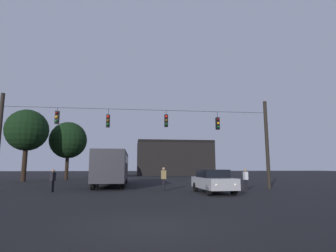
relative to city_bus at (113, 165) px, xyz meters
The scene contains 10 objects.
ground_plane 7.81m from the city_bus, 71.46° to the left, with size 168.00×168.00×0.00m, color black.
overhead_signal_span 5.88m from the city_bus, 64.46° to the right, with size 20.39×0.44×7.00m.
city_bus is the anchor object (origin of this frame).
car_near_right 10.63m from the city_bus, 47.81° to the right, with size 2.03×4.41×1.52m.
pedestrian_crossing_left 7.03m from the city_bus, 54.18° to the right, with size 0.34×0.42×1.66m.
pedestrian_crossing_center 11.83m from the city_bus, 31.70° to the right, with size 0.26×0.37×1.55m.
pedestrian_crossing_right 6.88m from the city_bus, 121.48° to the right, with size 0.35×0.42×1.54m.
corner_building 33.84m from the city_bus, 72.75° to the left, with size 14.93×13.38×6.87m.
tree_left_silhouette 14.26m from the city_bus, 142.44° to the left, with size 4.92×4.92×8.49m.
tree_behind_building 14.46m from the city_bus, 119.59° to the left, with size 4.89×4.89×7.71m.
Camera 1 is at (-0.45, -8.03, 1.69)m, focal length 28.86 mm.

